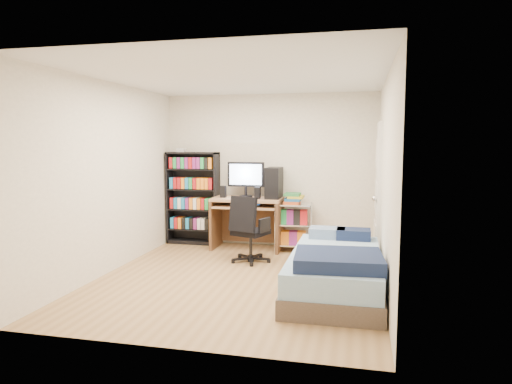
% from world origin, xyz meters
% --- Properties ---
extents(room, '(3.58, 4.08, 2.58)m').
position_xyz_m(room, '(0.00, 0.00, 1.25)').
color(room, '#A37D51').
rests_on(room, ground).
extents(media_shelf, '(0.87, 0.29, 1.62)m').
position_xyz_m(media_shelf, '(-1.28, 1.84, 0.80)').
color(media_shelf, black).
rests_on(media_shelf, room).
extents(computer_desk, '(1.11, 0.64, 1.40)m').
position_xyz_m(computer_desk, '(-0.17, 1.70, 0.75)').
color(computer_desk, tan).
rests_on(computer_desk, room).
extents(office_chair, '(0.74, 0.74, 0.97)m').
position_xyz_m(office_chair, '(-0.06, 0.84, 0.31)').
color(office_chair, black).
rests_on(office_chair, room).
extents(wire_cart, '(0.60, 0.45, 0.93)m').
position_xyz_m(wire_cart, '(0.46, 1.68, 0.61)').
color(wire_cart, silver).
rests_on(wire_cart, room).
extents(bed, '(1.03, 2.07, 0.59)m').
position_xyz_m(bed, '(1.22, -0.23, 0.26)').
color(bed, brown).
rests_on(bed, room).
extents(door, '(0.12, 0.80, 2.00)m').
position_xyz_m(door, '(1.72, 1.35, 1.00)').
color(door, silver).
rests_on(door, room).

